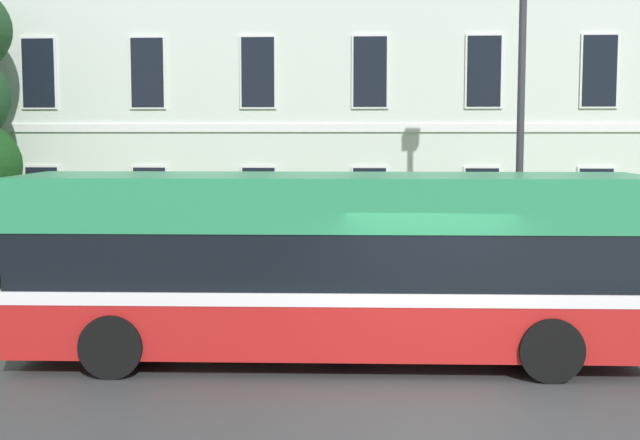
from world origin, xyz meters
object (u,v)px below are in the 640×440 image
Objects in this scene: single_decker_bus at (332,263)px; litter_bin at (348,293)px; street_lamp_post at (521,93)px; georgian_townhouse at (325,47)px.

litter_bin is (0.20, 2.37, -0.91)m from single_decker_bus.
street_lamp_post reaches higher than single_decker_bus.
street_lamp_post is (3.40, 2.86, 2.81)m from single_decker_bus.
single_decker_bus is (0.84, -13.30, -4.65)m from georgian_townhouse.
georgian_townhouse reaches higher than street_lamp_post.
single_decker_bus is 2.54m from litter_bin.
litter_bin is at bearing -84.57° from georgian_townhouse.
street_lamp_post is at bearing 38.61° from single_decker_bus.
litter_bin is (1.04, -10.93, -5.57)m from georgian_townhouse.
single_decker_bus is 5.25m from street_lamp_post.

